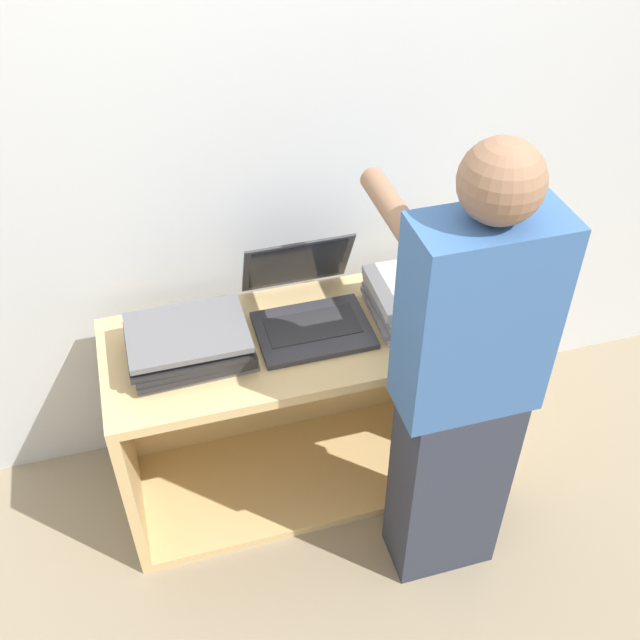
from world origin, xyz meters
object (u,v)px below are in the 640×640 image
(laptop_open, at_px, (308,308))
(person, at_px, (463,390))
(laptop_stack_right, at_px, (427,296))
(laptop_stack_left, at_px, (189,343))

(laptop_open, xyz_separation_m, person, (0.33, -0.51, 0.02))
(laptop_stack_right, bearing_deg, laptop_open, 170.55)
(laptop_open, relative_size, laptop_stack_right, 1.02)
(laptop_open, height_order, laptop_stack_left, laptop_open)
(laptop_open, height_order, laptop_stack_right, laptop_open)
(laptop_stack_left, distance_m, laptop_stack_right, 0.80)
(laptop_stack_left, bearing_deg, laptop_open, 9.70)
(laptop_open, xyz_separation_m, laptop_stack_right, (0.40, -0.07, 0.01))
(laptop_stack_left, bearing_deg, laptop_stack_right, 0.21)
(person, bearing_deg, laptop_stack_left, 148.92)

